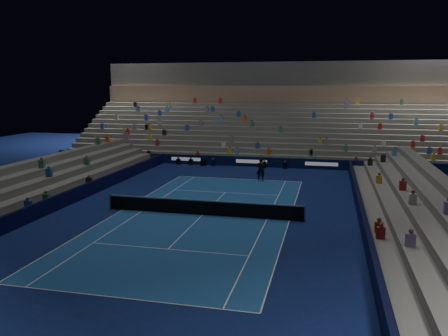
% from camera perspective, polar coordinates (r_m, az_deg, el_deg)
% --- Properties ---
extents(ground, '(90.00, 90.00, 0.00)m').
position_cam_1_polar(ground, '(29.09, -2.69, -5.90)').
color(ground, '#0D1951').
rests_on(ground, ground).
extents(court_surface, '(10.97, 23.77, 0.01)m').
position_cam_1_polar(court_surface, '(29.09, -2.69, -5.89)').
color(court_surface, '#194B8E').
rests_on(court_surface, ground).
extents(sponsor_barrier_far, '(44.00, 0.25, 1.00)m').
position_cam_1_polar(sponsor_barrier_far, '(46.65, 3.48, 0.79)').
color(sponsor_barrier_far, '#081132').
rests_on(sponsor_barrier_far, ground).
extents(sponsor_barrier_east, '(0.25, 37.00, 1.00)m').
position_cam_1_polar(sponsor_barrier_east, '(28.00, 16.88, -5.90)').
color(sponsor_barrier_east, black).
rests_on(sponsor_barrier_east, ground).
extents(sponsor_barrier_west, '(0.25, 37.00, 1.00)m').
position_cam_1_polar(sponsor_barrier_west, '(32.88, -19.23, -3.68)').
color(sponsor_barrier_west, black).
rests_on(sponsor_barrier_west, ground).
extents(grandstand_main, '(44.00, 15.20, 11.20)m').
position_cam_1_polar(grandstand_main, '(55.53, 5.15, 5.24)').
color(grandstand_main, slate).
rests_on(grandstand_main, ground).
extents(grandstand_east, '(5.00, 37.00, 2.50)m').
position_cam_1_polar(grandstand_east, '(28.36, 23.96, -5.27)').
color(grandstand_east, slate).
rests_on(grandstand_east, ground).
extents(grandstand_west, '(5.00, 37.00, 2.50)m').
position_cam_1_polar(grandstand_west, '(34.74, -24.12, -2.58)').
color(grandstand_west, slate).
rests_on(grandstand_west, ground).
extents(tennis_net, '(12.90, 0.10, 1.10)m').
position_cam_1_polar(tennis_net, '(28.95, -2.70, -4.94)').
color(tennis_net, '#B2B2B7').
rests_on(tennis_net, ground).
extents(tennis_player, '(0.82, 0.62, 2.02)m').
position_cam_1_polar(tennis_player, '(39.40, 4.60, -0.19)').
color(tennis_player, black).
rests_on(tennis_player, ground).
extents(broadcast_camera, '(0.59, 0.94, 0.56)m').
position_cam_1_polar(broadcast_camera, '(47.18, -2.59, 0.65)').
color(broadcast_camera, black).
rests_on(broadcast_camera, ground).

